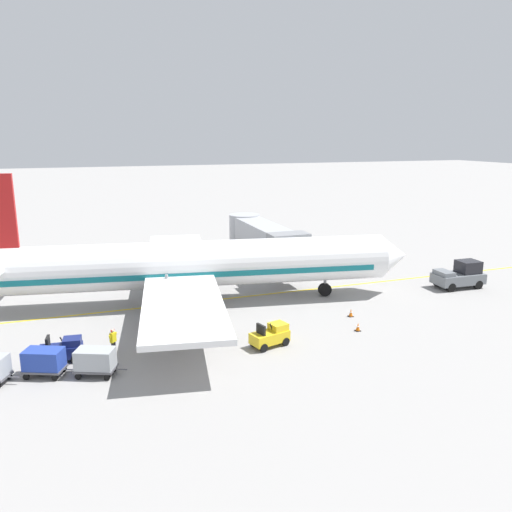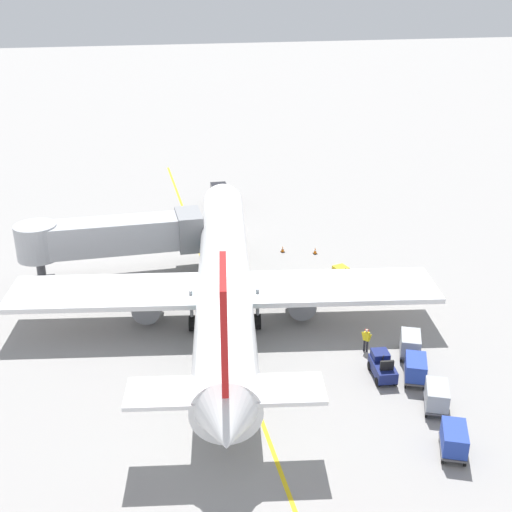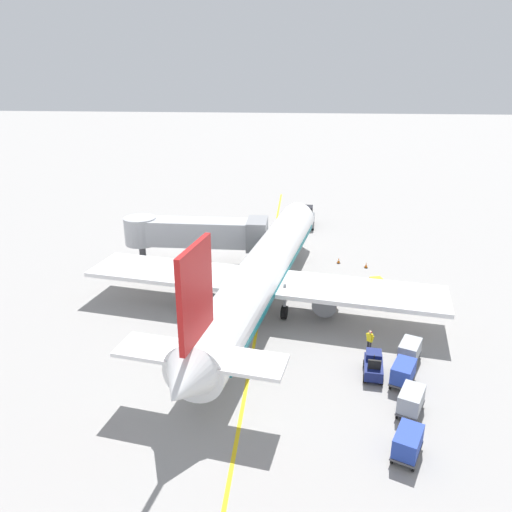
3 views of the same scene
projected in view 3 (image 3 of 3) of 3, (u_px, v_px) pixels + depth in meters
ground_plane at (262, 301)px, 43.66m from camera, size 400.00×400.00×0.00m
gate_lead_in_line at (262, 301)px, 43.66m from camera, size 0.24×80.00×0.01m
parked_airliner at (262, 272)px, 41.67m from camera, size 30.45×37.23×10.63m
jet_bridge at (196, 232)px, 50.88m from camera, size 14.86×3.50×4.98m
pushback_tractor at (306, 218)px, 64.28m from camera, size 2.36×4.48×2.40m
baggage_tug_lead at (373, 366)px, 32.92m from camera, size 1.52×2.62×1.62m
baggage_tug_trailing at (379, 288)px, 44.53m from camera, size 1.84×2.73×1.62m
baggage_cart_front at (410, 350)px, 34.27m from camera, size 2.07×2.93×1.58m
baggage_cart_second_in_train at (403, 372)px, 31.81m from camera, size 2.07×2.93×1.58m
baggage_cart_third_in_train at (411, 400)px, 29.13m from camera, size 2.07×2.93×1.58m
baggage_cart_tail_end at (408, 442)px, 25.83m from camera, size 2.07×2.93×1.58m
ground_crew_wing_walker at (370, 340)px, 35.59m from camera, size 0.58×0.57×1.69m
safety_cone_nose_left at (339, 261)px, 52.12m from camera, size 0.36×0.36×0.59m
safety_cone_nose_right at (366, 265)px, 50.93m from camera, size 0.36×0.36×0.59m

